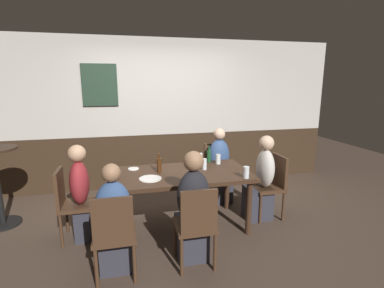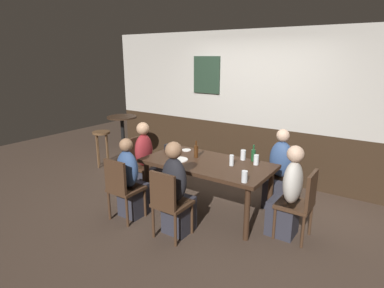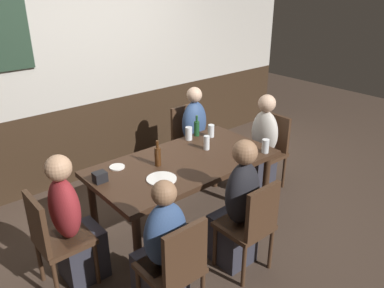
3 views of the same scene
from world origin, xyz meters
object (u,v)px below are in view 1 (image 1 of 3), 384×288
at_px(chair_left_near, 114,232).
at_px(beer_bottle_green, 209,156).
at_px(beer_glass_half, 218,160).
at_px(person_left_near, 115,226).
at_px(person_head_east, 261,184).
at_px(tumbler_water, 200,159).
at_px(pint_glass_pale, 246,173).
at_px(person_right_far, 220,171).
at_px(person_mid_near, 192,214).
at_px(chair_head_east, 272,183).
at_px(person_head_west, 85,199).
at_px(pint_glass_amber, 204,165).
at_px(condiment_caddy, 114,170).
at_px(chair_mid_near, 196,223).
at_px(chair_right_far, 216,167).
at_px(beer_bottle_brown, 159,165).
at_px(plate_white_small, 133,169).
at_px(dining_table, 179,179).
at_px(plate_white_large, 150,179).
at_px(chair_head_west, 70,200).

height_order(chair_left_near, beer_bottle_green, beer_bottle_green).
bearing_deg(beer_glass_half, person_left_near, -144.76).
bearing_deg(person_head_east, tumbler_water, 154.99).
bearing_deg(pint_glass_pale, person_right_far, 87.56).
bearing_deg(person_head_east, person_mid_near, -147.99).
bearing_deg(chair_head_east, person_head_west, 180.00).
xyz_separation_m(pint_glass_amber, condiment_caddy, (-1.15, 0.09, -0.02)).
bearing_deg(chair_mid_near, person_mid_near, 90.00).
height_order(chair_right_far, person_left_near, person_left_near).
xyz_separation_m(chair_right_far, beer_bottle_brown, (-1.03, -0.80, 0.34)).
bearing_deg(person_left_near, condiment_caddy, 91.07).
xyz_separation_m(person_head_east, beer_bottle_brown, (-1.39, 0.08, 0.34)).
relative_size(tumbler_water, condiment_caddy, 1.30).
xyz_separation_m(chair_right_far, beer_bottle_green, (-0.28, -0.48, 0.33)).
distance_m(person_mid_near, plate_white_small, 1.17).
bearing_deg(person_mid_near, beer_bottle_green, 65.48).
xyz_separation_m(dining_table, chair_head_east, (1.31, 0.00, -0.17)).
bearing_deg(person_head_east, plate_white_large, -173.98).
distance_m(person_head_east, pint_glass_pale, 0.64).
relative_size(chair_right_far, person_right_far, 0.76).
height_order(chair_right_far, plate_white_large, chair_right_far).
distance_m(person_mid_near, pint_glass_pale, 0.86).
bearing_deg(person_head_east, person_right_far, 116.78).
height_order(chair_mid_near, beer_bottle_green, beer_bottle_green).
bearing_deg(person_left_near, chair_right_far, 45.34).
height_order(chair_mid_near, person_head_east, person_head_east).
bearing_deg(beer_bottle_green, person_right_far, 48.90).
bearing_deg(beer_glass_half, plate_white_large, -156.41).
bearing_deg(person_head_east, chair_right_far, 112.38).
distance_m(person_right_far, pint_glass_pale, 1.14).
bearing_deg(chair_right_far, person_head_west, -155.60).
distance_m(person_right_far, beer_glass_half, 0.57).
bearing_deg(person_head_west, person_left_near, -63.17).
distance_m(dining_table, chair_head_west, 1.32).
height_order(plate_white_large, plate_white_small, same).
bearing_deg(chair_head_east, beer_bottle_brown, 176.99).
distance_m(chair_mid_near, condiment_caddy, 1.34).
relative_size(person_head_east, beer_glass_half, 8.41).
distance_m(chair_mid_near, chair_left_near, 0.79).
bearing_deg(chair_mid_near, condiment_caddy, 128.03).
relative_size(chair_head_west, beer_bottle_green, 3.76).
bearing_deg(chair_head_east, person_right_far, 126.14).
relative_size(pint_glass_pale, plate_white_large, 0.53).
relative_size(chair_head_east, condiment_caddy, 8.00).
relative_size(chair_left_near, person_left_near, 0.78).
distance_m(person_mid_near, beer_bottle_green, 1.27).
relative_size(chair_left_near, person_head_east, 0.75).
bearing_deg(tumbler_water, dining_table, -135.31).
bearing_deg(beer_glass_half, dining_table, -156.03).
bearing_deg(plate_white_small, tumbler_water, 4.77).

